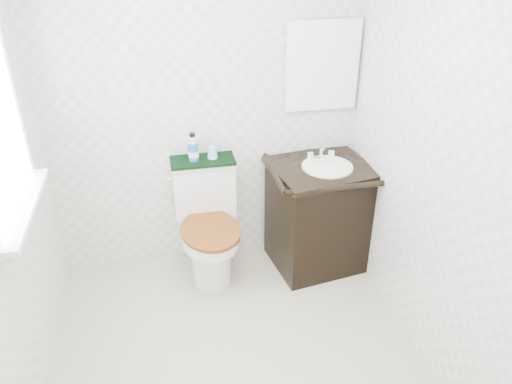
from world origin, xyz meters
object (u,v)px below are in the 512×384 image
object	(u,v)px
vanity	(319,213)
mouthwash_bottle	(193,148)
trash_bin	(222,241)
cup	(212,152)
toilet	(208,228)

from	to	relation	value
vanity	mouthwash_bottle	bearing A→B (deg)	168.04
trash_bin	mouthwash_bottle	world-z (taller)	mouthwash_bottle
vanity	mouthwash_bottle	world-z (taller)	mouthwash_bottle
vanity	cup	size ratio (longest dim) A/B	10.32
vanity	trash_bin	bearing A→B (deg)	164.31
toilet	mouthwash_bottle	world-z (taller)	mouthwash_bottle
vanity	toilet	bearing A→B (deg)	175.67
toilet	vanity	bearing A→B (deg)	-4.33
vanity	trash_bin	size ratio (longest dim) A/B	3.22
mouthwash_bottle	cup	size ratio (longest dim) A/B	2.29
mouthwash_bottle	cup	world-z (taller)	mouthwash_bottle
trash_bin	cup	world-z (taller)	cup
toilet	cup	bearing A→B (deg)	61.37
toilet	trash_bin	bearing A→B (deg)	49.15
vanity	cup	bearing A→B (deg)	165.13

